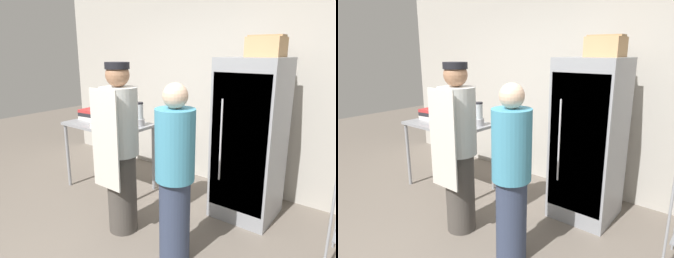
% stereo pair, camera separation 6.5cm
% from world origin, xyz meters
% --- Properties ---
extents(back_wall, '(6.40, 0.12, 2.78)m').
position_xyz_m(back_wall, '(0.00, 2.22, 1.39)').
color(back_wall, '#B7B2A8').
rests_on(back_wall, ground_plane).
extents(refrigerator, '(0.67, 0.69, 1.80)m').
position_xyz_m(refrigerator, '(0.57, 1.55, 0.90)').
color(refrigerator, gray).
rests_on(refrigerator, ground_plane).
extents(prep_counter, '(1.12, 0.70, 0.93)m').
position_xyz_m(prep_counter, '(-1.22, 1.08, 0.82)').
color(prep_counter, gray).
rests_on(prep_counter, ground_plane).
extents(donut_box, '(0.27, 0.23, 0.27)m').
position_xyz_m(donut_box, '(-1.06, 0.88, 0.98)').
color(donut_box, silver).
rests_on(donut_box, prep_counter).
extents(blender_pitcher, '(0.13, 0.13, 0.31)m').
position_xyz_m(blender_pitcher, '(-0.78, 1.22, 1.07)').
color(blender_pitcher, '#99999E').
rests_on(blender_pitcher, prep_counter).
extents(binder_stack, '(0.29, 0.27, 0.14)m').
position_xyz_m(binder_stack, '(-1.60, 1.10, 1.00)').
color(binder_stack, silver).
rests_on(binder_stack, prep_counter).
extents(cardboard_storage_box, '(0.36, 0.31, 0.22)m').
position_xyz_m(cardboard_storage_box, '(0.64, 1.64, 1.91)').
color(cardboard_storage_box, tan).
rests_on(cardboard_storage_box, refrigerator).
extents(person_baker, '(0.37, 0.39, 1.77)m').
position_xyz_m(person_baker, '(-0.34, 0.44, 0.92)').
color(person_baker, '#47423D').
rests_on(person_baker, ground_plane).
extents(person_customer, '(0.34, 0.34, 1.62)m').
position_xyz_m(person_customer, '(0.37, 0.40, 0.83)').
color(person_customer, '#333D56').
rests_on(person_customer, ground_plane).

